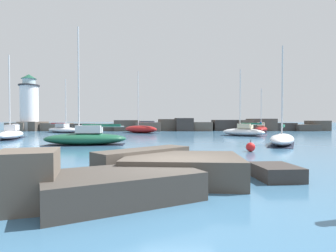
% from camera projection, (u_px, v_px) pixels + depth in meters
% --- Properties ---
extents(ground_plane, '(600.00, 600.00, 0.00)m').
position_uv_depth(ground_plane, '(179.00, 189.00, 8.06)').
color(ground_plane, '#3D6B8E').
extents(open_sea_beyond, '(400.00, 116.00, 0.01)m').
position_uv_depth(open_sea_beyond, '(165.00, 125.00, 112.38)').
color(open_sea_beyond, '#2D5B7F').
rests_on(open_sea_beyond, ground).
extents(breakwater_jetty, '(63.12, 6.50, 2.51)m').
position_uv_depth(breakwater_jetty, '(178.00, 126.00, 52.24)').
color(breakwater_jetty, brown).
rests_on(breakwater_jetty, ground).
extents(lighthouse, '(4.52, 4.52, 11.16)m').
position_uv_depth(lighthouse, '(29.00, 107.00, 51.76)').
color(lighthouse, gray).
rests_on(lighthouse, ground).
extents(foreground_rocks, '(8.95, 6.82, 1.40)m').
position_uv_depth(foreground_rocks, '(153.00, 172.00, 8.43)').
color(foreground_rocks, '#423D38').
rests_on(foreground_rocks, ground).
extents(sailboat_moored_0, '(5.80, 5.48, 8.96)m').
position_uv_depth(sailboat_moored_0, '(243.00, 131.00, 35.05)').
color(sailboat_moored_0, white).
rests_on(sailboat_moored_0, ground).
extents(sailboat_moored_1, '(4.92, 8.03, 7.71)m').
position_uv_depth(sailboat_moored_1, '(261.00, 129.00, 45.93)').
color(sailboat_moored_1, maroon).
rests_on(sailboat_moored_1, ground).
extents(sailboat_moored_2, '(7.09, 2.98, 10.03)m').
position_uv_depth(sailboat_moored_2, '(86.00, 138.00, 22.39)').
color(sailboat_moored_2, '#195138').
rests_on(sailboat_moored_2, ground).
extents(sailboat_moored_3, '(6.67, 5.71, 10.14)m').
position_uv_depth(sailboat_moored_3, '(141.00, 129.00, 42.84)').
color(sailboat_moored_3, maroon).
rests_on(sailboat_moored_3, ground).
extents(sailboat_moored_4, '(5.01, 7.31, 8.38)m').
position_uv_depth(sailboat_moored_4, '(282.00, 139.00, 22.62)').
color(sailboat_moored_4, white).
rests_on(sailboat_moored_4, ground).
extents(sailboat_moored_5, '(4.24, 7.81, 9.36)m').
position_uv_depth(sailboat_moored_5, '(11.00, 134.00, 29.70)').
color(sailboat_moored_5, white).
rests_on(sailboat_moored_5, ground).
extents(sailboat_moored_6, '(7.60, 5.81, 8.96)m').
position_uv_depth(sailboat_moored_6, '(64.00, 129.00, 44.03)').
color(sailboat_moored_6, white).
rests_on(sailboat_moored_6, ground).
extents(mooring_buoy_orange_near, '(0.62, 0.62, 0.82)m').
position_uv_depth(mooring_buoy_orange_near, '(250.00, 147.00, 17.64)').
color(mooring_buoy_orange_near, red).
rests_on(mooring_buoy_orange_near, ground).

